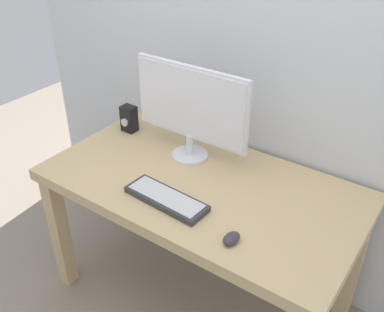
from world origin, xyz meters
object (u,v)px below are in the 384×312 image
object	(u,v)px
keyboard_primary	(166,199)
audio_controller	(129,119)
monitor	(191,108)
desk	(201,200)
mouse	(231,238)

from	to	relation	value
keyboard_primary	audio_controller	world-z (taller)	audio_controller
monitor	audio_controller	distance (m)	0.47
desk	mouse	xyz separation A→B (m)	(0.32, -0.26, 0.12)
audio_controller	keyboard_primary	bearing A→B (deg)	-34.77
mouse	audio_controller	xyz separation A→B (m)	(-0.91, 0.44, 0.06)
monitor	mouse	bearing A→B (deg)	-40.87
desk	audio_controller	world-z (taller)	audio_controller
desk	mouse	world-z (taller)	mouse
desk	audio_controller	xyz separation A→B (m)	(-0.59, 0.18, 0.18)
monitor	keyboard_primary	xyz separation A→B (m)	(0.13, -0.36, -0.25)
keyboard_primary	audio_controller	size ratio (longest dim) A/B	2.66
keyboard_primary	mouse	size ratio (longest dim) A/B	4.60
mouse	audio_controller	bearing A→B (deg)	158.72
monitor	mouse	xyz separation A→B (m)	(0.48, -0.42, -0.25)
keyboard_primary	audio_controller	distance (m)	0.68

